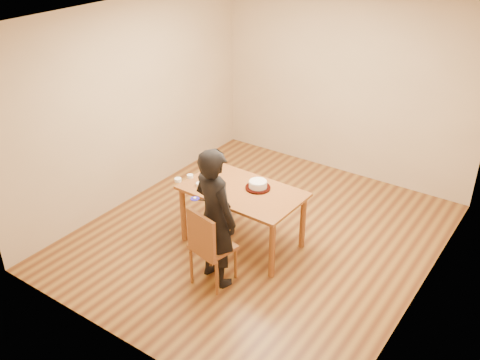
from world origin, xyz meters
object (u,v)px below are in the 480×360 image
Objects in this scene: dining_table at (242,191)px; dining_chair at (213,247)px; person at (215,217)px; cake_plate at (258,188)px; cake at (258,184)px.

dining_chair is (0.15, -0.78, -0.28)m from dining_table.
dining_table is at bearing -63.81° from person.
person reaches higher than dining_chair.
dining_table is at bearing -136.06° from cake_plate.
person is (0.02, -0.86, 0.04)m from cake_plate.
dining_table is 6.62× the size of cake.
dining_table is 0.88× the size of person.
cake is (0.13, 0.13, 0.07)m from dining_table.
dining_table is 0.19m from cake_plate.
person is (0.02, -0.86, -0.01)m from cake.
cake_plate is at bearing -74.24° from person.
person is at bearing -88.82° from cake.
cake is at bearing -74.24° from person.
person reaches higher than dining_table.
cake_plate is (-0.02, 0.90, 0.31)m from dining_chair.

